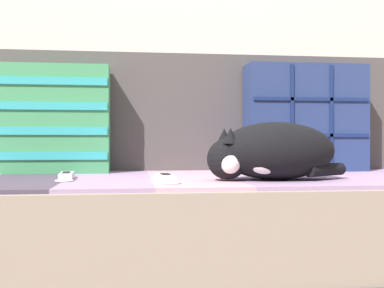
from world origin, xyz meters
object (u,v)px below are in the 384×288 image
(throw_pillow_quilted, at_px, (305,118))
(sleeping_cat, at_px, (271,152))
(game_remote_far, at_px, (165,178))
(game_remote_near, at_px, (66,176))
(couch, at_px, (187,243))
(throw_pillow_striped, at_px, (55,119))

(throw_pillow_quilted, distance_m, sleeping_cat, 0.48)
(game_remote_far, bearing_deg, game_remote_near, 158.46)
(couch, relative_size, throw_pillow_quilted, 4.03)
(couch, xyz_separation_m, throw_pillow_striped, (-0.43, 0.21, 0.39))
(couch, height_order, game_remote_far, game_remote_far)
(couch, bearing_deg, throw_pillow_striped, 154.43)
(throw_pillow_striped, distance_m, game_remote_near, 0.35)
(throw_pillow_striped, distance_m, game_remote_far, 0.56)
(throw_pillow_quilted, relative_size, game_remote_far, 2.26)
(couch, bearing_deg, sleeping_cat, -41.38)
(couch, bearing_deg, game_remote_far, -113.42)
(sleeping_cat, xyz_separation_m, game_remote_near, (-0.57, 0.10, -0.07))
(throw_pillow_striped, bearing_deg, throw_pillow_quilted, 0.03)
(sleeping_cat, bearing_deg, game_remote_far, -178.98)
(throw_pillow_striped, height_order, game_remote_near, throw_pillow_striped)
(game_remote_far, bearing_deg, couch, 66.58)
(throw_pillow_quilted, distance_m, throw_pillow_striped, 0.89)
(throw_pillow_quilted, xyz_separation_m, game_remote_near, (-0.82, -0.29, -0.18))
(couch, distance_m, game_remote_near, 0.43)
(throw_pillow_quilted, bearing_deg, couch, -155.64)
(throw_pillow_striped, height_order, sleeping_cat, throw_pillow_striped)
(game_remote_near, bearing_deg, sleeping_cat, -10.27)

